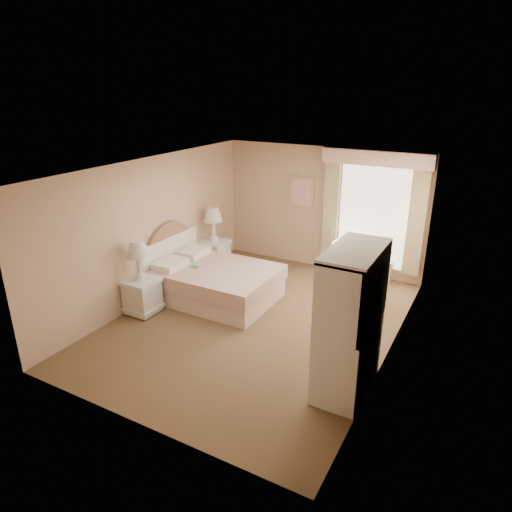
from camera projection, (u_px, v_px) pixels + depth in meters
The scene contains 9 objects.
room at pixel (257, 250), 7.01m from camera, with size 4.21×5.51×2.51m.
window at pixel (372, 212), 8.68m from camera, with size 2.05×0.22×2.51m.
framed_art at pixel (301, 192), 9.33m from camera, with size 0.52×0.04×0.62m.
bed at pixel (213, 281), 8.16m from camera, with size 2.08×1.57×1.39m.
nightstand_near at pixel (141, 287), 7.58m from camera, with size 0.52×0.52×1.26m.
nightstand_far at pixel (214, 247), 9.36m from camera, with size 0.54×0.54×1.31m.
round_table at pixel (349, 256), 8.92m from camera, with size 0.68×0.68×0.72m.
cafe_chair at pixel (368, 265), 8.27m from camera, with size 0.61×0.61×0.97m.
armoire at pixel (350, 333), 5.58m from camera, with size 0.57×1.13×1.89m.
Camera 1 is at (3.15, -5.78, 3.66)m, focal length 32.00 mm.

